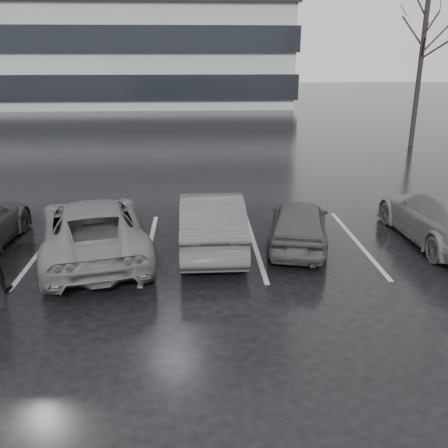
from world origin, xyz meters
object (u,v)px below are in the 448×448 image
car_main (299,223)px  car_west_a (211,220)px  car_west_b (93,228)px  tree_north (420,65)px  car_east (442,217)px

car_main → car_west_a: 2.30m
car_west_b → tree_north: (14.51, 15.06, 3.52)m
tree_north → car_west_a: bearing=-128.3°
car_west_a → tree_north: (11.56, 14.65, 3.51)m
car_east → tree_north: 15.97m
car_west_b → tree_north: size_ratio=0.62×
car_west_a → car_west_b: (-2.95, -0.42, -0.01)m
car_main → car_east: size_ratio=0.76×
car_west_a → car_east: (6.17, 0.04, -0.04)m
car_west_b → tree_north: 21.21m
car_west_a → tree_north: size_ratio=0.53×
car_east → tree_north: size_ratio=0.57×
car_main → tree_north: tree_north is taller
car_main → car_east: bearing=-166.4°
tree_north → car_east: bearing=-110.2°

